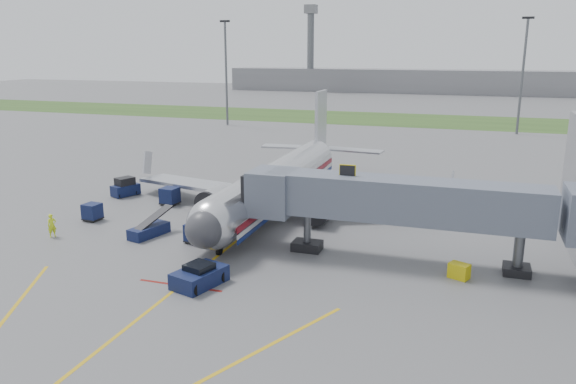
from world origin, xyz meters
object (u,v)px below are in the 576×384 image
(baggage_tug, at_px, (125,188))
(airliner, at_px, (278,182))
(pushback_tug, at_px, (199,276))
(ramp_worker, at_px, (52,225))
(belt_loader, at_px, (149,230))

(baggage_tug, bearing_deg, airliner, 1.41)
(pushback_tug, relative_size, ramp_worker, 2.07)
(airliner, relative_size, belt_loader, 8.01)
(pushback_tug, xyz_separation_m, baggage_tug, (-17.99, 18.33, 0.25))
(pushback_tug, bearing_deg, baggage_tug, 134.45)
(pushback_tug, height_order, baggage_tug, baggage_tug)
(belt_loader, relative_size, ramp_worker, 2.30)
(airliner, bearing_deg, baggage_tug, -178.59)
(airliner, height_order, ramp_worker, airliner)
(baggage_tug, height_order, belt_loader, belt_loader)
(pushback_tug, xyz_separation_m, belt_loader, (-8.50, 7.65, -0.10))
(pushback_tug, xyz_separation_m, ramp_worker, (-15.93, 4.95, 0.35))
(baggage_tug, xyz_separation_m, ramp_worker, (2.05, -13.38, 0.11))
(belt_loader, bearing_deg, airliner, 56.55)
(airliner, distance_m, ramp_worker, 20.28)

